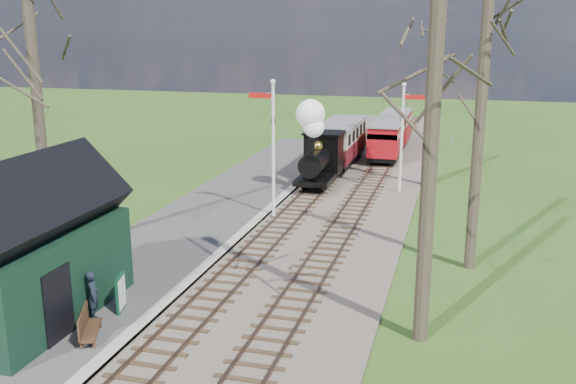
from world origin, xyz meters
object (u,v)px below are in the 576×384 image
red_carriage_b (396,127)px  bench (87,326)px  coach (340,141)px  person (93,296)px  red_carriage_a (386,140)px  semaphore_near (272,139)px  locomotive (318,149)px  semaphore_far (404,130)px  station_shed (29,250)px  sign_board (121,293)px

red_carriage_b → bench: red_carriage_b is taller
coach → person: (-2.56, -23.74, -0.65)m
red_carriage_b → red_carriage_a: bearing=-90.0°
semaphore_near → red_carriage_b: bearing=80.3°
locomotive → bench: 18.91m
bench → person: person is taller
semaphore_near → person: semaphore_near is taller
locomotive → bench: (-2.12, -18.72, -1.59)m
coach → semaphore_near: bearing=-93.7°
red_carriage_a → semaphore_near: bearing=-103.4°
person → red_carriage_a: bearing=-35.2°
semaphore_near → locomotive: size_ratio=1.32×
semaphore_far → coach: semaphore_far is taller
semaphore_near → coach: semaphore_near is taller
station_shed → coach: 24.41m
station_shed → locomotive: (4.29, 17.96, -0.10)m
locomotive → bench: bearing=-96.5°
coach → red_carriage_a: coach is taller
red_carriage_b → person: size_ratio=3.26×
red_carriage_b → bench: bearing=-98.3°
station_shed → bench: bearing=-19.5°
red_carriage_a → coach: bearing=-141.1°
sign_board → semaphore_far: bearing=68.9°
locomotive → station_shed: bearing=-103.4°
station_shed → bench: station_shed is taller
coach → red_carriage_b: size_ratio=1.56×
locomotive → red_carriage_a: 8.60m
person → semaphore_near: bearing=-32.6°
coach → sign_board: (-2.15, -22.94, -0.83)m
red_carriage_a → sign_board: bearing=-100.7°
bench → sign_board: bearing=90.4°
sign_board → bench: (0.01, -1.85, -0.17)m
semaphore_far → coach: size_ratio=0.76×
semaphore_near → semaphore_far: (5.14, 6.00, -0.27)m
station_shed → semaphore_near: semaphore_near is taller
locomotive → red_carriage_a: locomotive is taller
station_shed → semaphore_near: (3.53, 12.00, 1.35)m
red_carriage_a → red_carriage_b: (0.00, 5.50, 0.00)m
station_shed → semaphore_far: size_ratio=1.10×
coach → bench: 24.90m
station_shed → red_carriage_a: station_shed is taller
coach → red_carriage_a: bearing=38.9°
station_shed → semaphore_near: 12.58m
station_shed → person: bearing=9.4°
red_carriage_a → locomotive: bearing=-107.7°
semaphore_far → sign_board: bearing=-111.1°
station_shed → person: 2.21m
coach → sign_board: size_ratio=6.84×
semaphore_far → red_carriage_a: (-1.77, 8.12, -1.93)m
semaphore_near → semaphore_far: size_ratio=1.09×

